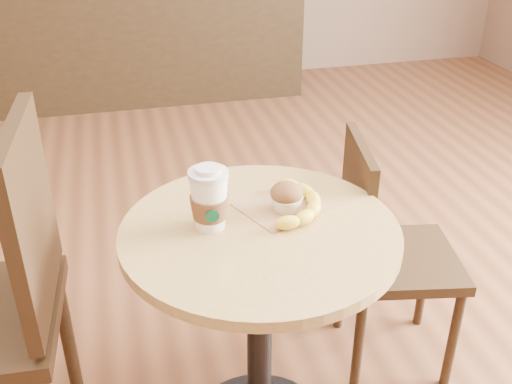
{
  "coord_description": "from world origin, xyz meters",
  "views": [
    {
      "loc": [
        -0.27,
        -1.24,
        1.55
      ],
      "look_at": [
        0.04,
        0.03,
        0.83
      ],
      "focal_mm": 42.0,
      "sensor_mm": 36.0,
      "label": 1
    }
  ],
  "objects_px": {
    "chair_right": "(385,249)",
    "coffee_cup": "(209,201)",
    "banana": "(296,202)",
    "muffin": "(286,197)",
    "cafe_table": "(260,296)"
  },
  "relations": [
    {
      "from": "muffin",
      "to": "banana",
      "type": "relative_size",
      "value": 0.34
    },
    {
      "from": "chair_right",
      "to": "muffin",
      "type": "xyz_separation_m",
      "value": [
        -0.39,
        -0.17,
        0.34
      ]
    },
    {
      "from": "muffin",
      "to": "banana",
      "type": "height_order",
      "value": "muffin"
    },
    {
      "from": "chair_right",
      "to": "coffee_cup",
      "type": "height_order",
      "value": "coffee_cup"
    },
    {
      "from": "banana",
      "to": "chair_right",
      "type": "bearing_deg",
      "value": 47.48
    },
    {
      "from": "cafe_table",
      "to": "chair_right",
      "type": "xyz_separation_m",
      "value": [
        0.48,
        0.23,
        -0.08
      ]
    },
    {
      "from": "coffee_cup",
      "to": "cafe_table",
      "type": "bearing_deg",
      "value": -15.19
    },
    {
      "from": "cafe_table",
      "to": "coffee_cup",
      "type": "relative_size",
      "value": 4.56
    },
    {
      "from": "chair_right",
      "to": "banana",
      "type": "xyz_separation_m",
      "value": [
        -0.36,
        -0.17,
        0.32
      ]
    },
    {
      "from": "chair_right",
      "to": "banana",
      "type": "distance_m",
      "value": 0.51
    },
    {
      "from": "chair_right",
      "to": "banana",
      "type": "height_order",
      "value": "chair_right"
    },
    {
      "from": "cafe_table",
      "to": "muffin",
      "type": "xyz_separation_m",
      "value": [
        0.09,
        0.06,
        0.26
      ]
    },
    {
      "from": "cafe_table",
      "to": "coffee_cup",
      "type": "height_order",
      "value": "coffee_cup"
    },
    {
      "from": "coffee_cup",
      "to": "muffin",
      "type": "height_order",
      "value": "coffee_cup"
    },
    {
      "from": "chair_right",
      "to": "muffin",
      "type": "distance_m",
      "value": 0.54
    }
  ]
}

